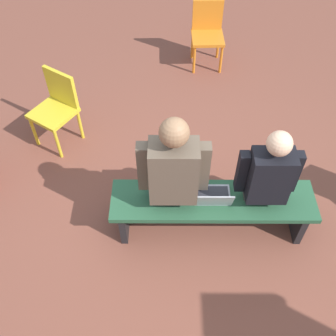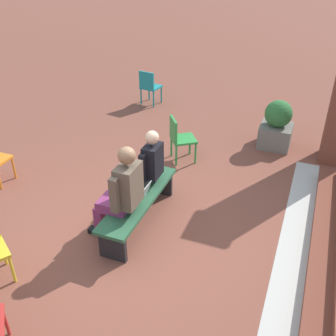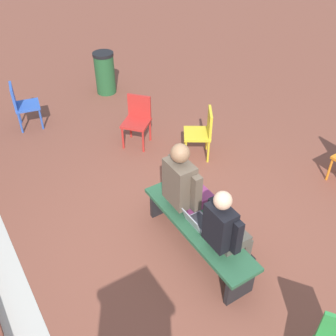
{
  "view_description": "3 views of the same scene",
  "coord_description": "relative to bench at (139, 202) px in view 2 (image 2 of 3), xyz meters",
  "views": [
    {
      "loc": [
        0.23,
        2.01,
        3.23
      ],
      "look_at": [
        0.24,
        -0.19,
        0.68
      ],
      "focal_mm": 42.0,
      "sensor_mm": 36.0,
      "label": 1
    },
    {
      "loc": [
        3.88,
        2.01,
        3.61
      ],
      "look_at": [
        -0.49,
        0.28,
        0.8
      ],
      "focal_mm": 42.0,
      "sensor_mm": 36.0,
      "label": 2
    },
    {
      "loc": [
        -2.72,
        2.01,
        3.86
      ],
      "look_at": [
        0.42,
        0.03,
        0.95
      ],
      "focal_mm": 42.0,
      "sensor_mm": 36.0,
      "label": 3
    }
  ],
  "objects": [
    {
      "name": "laptop",
      "position": [
        0.01,
        0.01,
        0.15
      ],
      "size": [
        0.32,
        0.29,
        0.21
      ],
      "color": "#9EA0A5",
      "rests_on": "bench"
    },
    {
      "name": "person_student",
      "position": [
        -0.42,
        -0.06,
        0.34
      ],
      "size": [
        0.51,
        0.64,
        1.28
      ],
      "color": "#4C473D",
      "rests_on": "ground"
    },
    {
      "name": "ground_plane",
      "position": [
        0.16,
        0.03,
        -0.35
      ],
      "size": [
        60.0,
        60.0,
        0.0
      ],
      "primitive_type": "plane",
      "color": "brown"
    },
    {
      "name": "concrete_strip",
      "position": [
        -0.0,
        2.14,
        -0.35
      ],
      "size": [
        5.31,
        0.4,
        0.01
      ],
      "primitive_type": "cube",
      "color": "#B7B2A8",
      "rests_on": "ground"
    },
    {
      "name": "planter",
      "position": [
        -3.15,
        1.44,
        0.08
      ],
      "size": [
        0.6,
        0.6,
        0.94
      ],
      "color": "#6B665B",
      "rests_on": "ground"
    },
    {
      "name": "bench",
      "position": [
        0.0,
        0.0,
        0.0
      ],
      "size": [
        1.8,
        0.44,
        0.45
      ],
      "color": "#285638",
      "rests_on": "ground"
    },
    {
      "name": "plastic_chair_far_left",
      "position": [
        -4.25,
        -1.73,
        0.13
      ],
      "size": [
        0.48,
        0.48,
        0.84
      ],
      "color": "teal",
      "rests_on": "ground"
    },
    {
      "name": "plastic_chair_mid_courtyard",
      "position": [
        -1.93,
        -0.1,
        0.13
      ],
      "size": [
        0.59,
        0.59,
        0.84
      ],
      "color": "#2D893D",
      "rests_on": "ground"
    },
    {
      "name": "person_adult",
      "position": [
        0.35,
        -0.07,
        0.39
      ],
      "size": [
        0.58,
        0.74,
        1.41
      ],
      "color": "#7F2D5B",
      "rests_on": "ground"
    }
  ]
}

